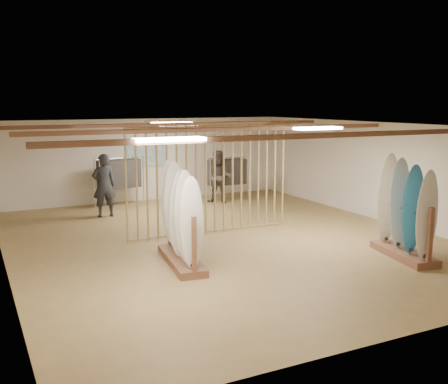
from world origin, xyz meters
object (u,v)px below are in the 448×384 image
rack_left (181,231)px  clothing_rack_b (227,172)px  clothing_rack_a (119,174)px  shopper_b (219,174)px  shopper_a (104,181)px  rack_right (405,225)px

rack_left → clothing_rack_b: 7.22m
clothing_rack_a → shopper_b: (3.13, -0.96, -0.06)m
rack_left → clothing_rack_b: (4.07, 5.95, 0.30)m
clothing_rack_b → clothing_rack_a: bearing=170.2°
rack_left → shopper_a: size_ratio=1.04×
clothing_rack_b → shopper_a: shopper_a is taller
clothing_rack_a → shopper_a: (-0.83, -1.36, 0.01)m
rack_left → rack_right: size_ratio=1.04×
rack_left → clothing_rack_a: bearing=93.3°
rack_right → clothing_rack_b: (-0.46, 7.69, 0.28)m
shopper_a → clothing_rack_b: bearing=-169.5°
rack_left → shopper_a: 5.31m
rack_left → shopper_a: bearing=101.2°
shopper_a → rack_left: bearing=95.3°
rack_left → shopper_a: shopper_a is taller
clothing_rack_a → clothing_rack_b: size_ratio=1.06×
shopper_a → shopper_b: bearing=-172.5°
rack_left → rack_right: rack_right is taller
rack_right → shopper_a: size_ratio=1.00×
clothing_rack_a → shopper_a: shopper_a is taller
rack_right → shopper_b: size_ratio=1.06×
clothing_rack_a → shopper_a: size_ratio=0.76×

